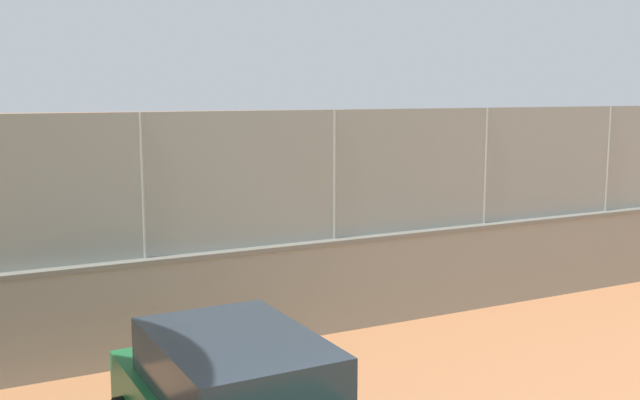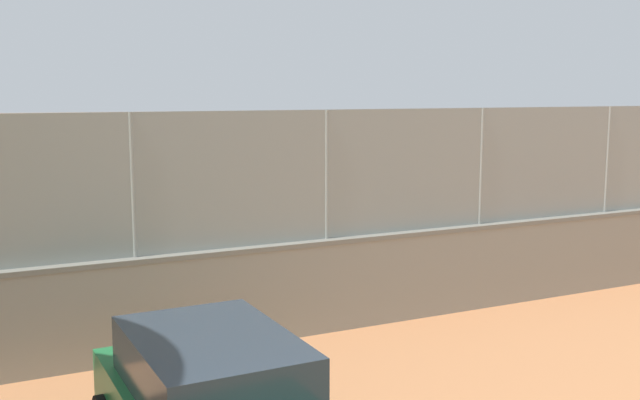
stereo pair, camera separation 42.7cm
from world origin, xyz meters
name	(u,v)px [view 2 (the right image)]	position (x,y,z in m)	size (l,w,h in m)	color
ground_plane	(287,205)	(0.00, 0.00, 0.00)	(260.00, 260.00, 0.00)	#B27247
perimeter_wall	(406,274)	(2.99, 13.46, 0.81)	(29.76, 1.52, 1.61)	gray
fence_panel_on_wall	(408,170)	(2.99, 13.46, 2.70)	(29.21, 1.11, 2.18)	gray
player_foreground_swinging	(270,203)	(2.72, 5.63, 1.02)	(1.02, 0.92, 1.71)	#591919
player_near_wall_returning	(287,191)	(1.30, 3.28, 1.01)	(1.09, 0.73, 1.70)	black
sports_ball	(317,237)	(1.63, 6.35, 0.11)	(0.22, 0.22, 0.22)	white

